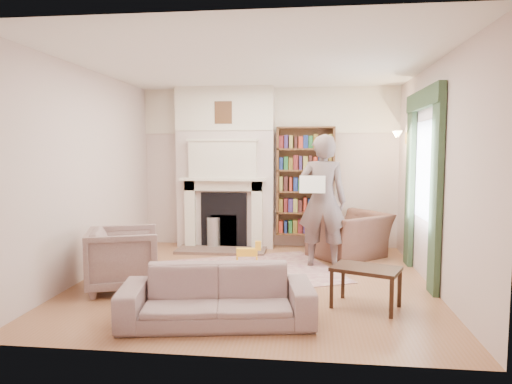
# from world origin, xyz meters

# --- Properties ---
(floor) EXTENTS (4.50, 4.50, 0.00)m
(floor) POSITION_xyz_m (0.00, 0.00, 0.00)
(floor) COLOR #97613C
(floor) RESTS_ON ground
(ceiling) EXTENTS (4.50, 4.50, 0.00)m
(ceiling) POSITION_xyz_m (0.00, 0.00, 2.80)
(ceiling) COLOR white
(ceiling) RESTS_ON wall_back
(wall_back) EXTENTS (4.50, 0.00, 4.50)m
(wall_back) POSITION_xyz_m (0.00, 2.25, 1.40)
(wall_back) COLOR beige
(wall_back) RESTS_ON floor
(wall_front) EXTENTS (4.50, 0.00, 4.50)m
(wall_front) POSITION_xyz_m (0.00, -2.25, 1.40)
(wall_front) COLOR beige
(wall_front) RESTS_ON floor
(wall_left) EXTENTS (0.00, 4.50, 4.50)m
(wall_left) POSITION_xyz_m (-2.25, 0.00, 1.40)
(wall_left) COLOR beige
(wall_left) RESTS_ON floor
(wall_right) EXTENTS (0.00, 4.50, 4.50)m
(wall_right) POSITION_xyz_m (2.25, 0.00, 1.40)
(wall_right) COLOR beige
(wall_right) RESTS_ON floor
(fireplace) EXTENTS (1.70, 0.58, 2.80)m
(fireplace) POSITION_xyz_m (-0.75, 2.05, 1.39)
(fireplace) COLOR beige
(fireplace) RESTS_ON floor
(bookcase) EXTENTS (1.00, 0.24, 1.85)m
(bookcase) POSITION_xyz_m (0.65, 2.12, 1.18)
(bookcase) COLOR brown
(bookcase) RESTS_ON floor
(window) EXTENTS (0.02, 0.90, 1.30)m
(window) POSITION_xyz_m (2.23, 0.40, 1.45)
(window) COLOR silver
(window) RESTS_ON wall_right
(curtain_left) EXTENTS (0.07, 0.32, 2.40)m
(curtain_left) POSITION_xyz_m (2.20, -0.30, 1.20)
(curtain_left) COLOR #344D31
(curtain_left) RESTS_ON floor
(curtain_right) EXTENTS (0.07, 0.32, 2.40)m
(curtain_right) POSITION_xyz_m (2.20, 1.10, 1.20)
(curtain_right) COLOR #344D31
(curtain_right) RESTS_ON floor
(pelmet) EXTENTS (0.09, 1.70, 0.24)m
(pelmet) POSITION_xyz_m (2.19, 0.40, 2.38)
(pelmet) COLOR #344D31
(pelmet) RESTS_ON wall_right
(wall_sconce) EXTENTS (0.20, 0.24, 0.24)m
(wall_sconce) POSITION_xyz_m (2.03, 1.50, 1.90)
(wall_sconce) COLOR gold
(wall_sconce) RESTS_ON wall_right
(rug) EXTENTS (3.04, 2.75, 0.01)m
(rug) POSITION_xyz_m (-0.17, 0.39, 0.01)
(rug) COLOR beige
(rug) RESTS_ON floor
(armchair_reading) EXTENTS (1.46, 1.45, 0.72)m
(armchair_reading) POSITION_xyz_m (1.36, 1.46, 0.36)
(armchair_reading) COLOR #542F2D
(armchair_reading) RESTS_ON floor
(armchair_left) EXTENTS (1.07, 1.06, 0.77)m
(armchair_left) POSITION_xyz_m (-1.55, -0.55, 0.38)
(armchair_left) COLOR #A49587
(armchair_left) RESTS_ON floor
(sofa) EXTENTS (1.99, 1.04, 0.55)m
(sofa) POSITION_xyz_m (-0.18, -1.51, 0.28)
(sofa) COLOR gray
(sofa) RESTS_ON floor
(man_reading) EXTENTS (0.72, 0.48, 1.94)m
(man_reading) POSITION_xyz_m (0.91, 0.86, 0.97)
(man_reading) COLOR #63524F
(man_reading) RESTS_ON floor
(newspaper) EXTENTS (0.37, 0.11, 0.25)m
(newspaper) POSITION_xyz_m (0.76, 0.66, 1.23)
(newspaper) COLOR silver
(newspaper) RESTS_ON man_reading
(coffee_table) EXTENTS (0.82, 0.68, 0.45)m
(coffee_table) POSITION_xyz_m (1.34, -0.89, 0.23)
(coffee_table) COLOR black
(coffee_table) RESTS_ON floor
(paraffin_heater) EXTENTS (0.26, 0.26, 0.55)m
(paraffin_heater) POSITION_xyz_m (-0.93, 1.87, 0.28)
(paraffin_heater) COLOR #B5B9BE
(paraffin_heater) RESTS_ON floor
(rocking_horse) EXTENTS (0.49, 0.25, 0.41)m
(rocking_horse) POSITION_xyz_m (-0.16, 0.53, 0.21)
(rocking_horse) COLOR yellow
(rocking_horse) RESTS_ON rug
(board_game) EXTENTS (0.36, 0.36, 0.03)m
(board_game) POSITION_xyz_m (-0.49, -0.04, 0.03)
(board_game) COLOR gold
(board_game) RESTS_ON rug
(game_box_lid) EXTENTS (0.28, 0.19, 0.05)m
(game_box_lid) POSITION_xyz_m (-1.09, -0.23, 0.04)
(game_box_lid) COLOR red
(game_box_lid) RESTS_ON rug
(comic_annuals) EXTENTS (0.83, 0.88, 0.02)m
(comic_annuals) POSITION_xyz_m (0.18, -0.27, 0.02)
(comic_annuals) COLOR red
(comic_annuals) RESTS_ON rug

